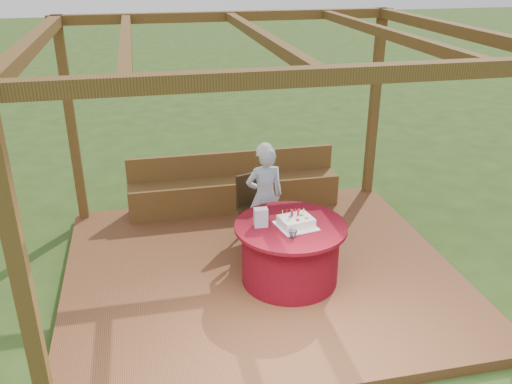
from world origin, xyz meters
The scene contains 10 objects.
ground centered at (0.00, 0.00, 0.00)m, with size 60.00×60.00×0.00m, color #284316.
deck centered at (0.00, 0.00, 0.06)m, with size 4.50×4.00×0.12m, color brown.
pergola centered at (0.00, 0.00, 2.41)m, with size 4.50×4.00×2.72m.
bench centered at (0.00, 1.72, 0.38)m, with size 3.00×0.42×0.80m.
table centered at (0.27, -0.29, 0.47)m, with size 1.24×1.24×0.70m.
chair centered at (0.10, 0.80, 0.58)m, with size 0.51×0.51×0.85m.
elderly_woman centered at (0.18, 0.59, 0.80)m, with size 0.50×0.35×1.35m.
birthday_cake centered at (0.32, -0.33, 0.87)m, with size 0.46×0.46×0.18m.
gift_bag centered at (-0.06, -0.25, 0.92)m, with size 0.15×0.09×0.21m, color #C580B1.
drinking_glass centered at (0.21, -0.57, 0.86)m, with size 0.09×0.09×0.08m, color white.
Camera 1 is at (-1.21, -5.34, 3.54)m, focal length 38.00 mm.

